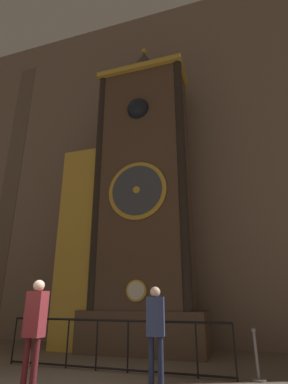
{
  "coord_description": "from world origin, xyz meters",
  "views": [
    {
      "loc": [
        3.27,
        -4.3,
        1.53
      ],
      "look_at": [
        0.32,
        4.94,
        4.95
      ],
      "focal_mm": 28.0,
      "sensor_mm": 36.0,
      "label": 1
    }
  ],
  "objects_px": {
    "clock_tower": "(133,199)",
    "visitor_near": "(35,323)",
    "visitor_far": "(156,324)",
    "stanchion_post": "(257,363)"
  },
  "relations": [
    {
      "from": "clock_tower",
      "to": "visitor_near",
      "type": "relative_size",
      "value": 6.12
    },
    {
      "from": "visitor_far",
      "to": "stanchion_post",
      "type": "xyz_separation_m",
      "value": [
        1.8,
        0.99,
        -0.74
      ]
    },
    {
      "from": "clock_tower",
      "to": "visitor_near",
      "type": "bearing_deg",
      "value": -92.99
    },
    {
      "from": "clock_tower",
      "to": "visitor_far",
      "type": "height_order",
      "value": "clock_tower"
    },
    {
      "from": "clock_tower",
      "to": "visitor_near",
      "type": "height_order",
      "value": "clock_tower"
    },
    {
      "from": "visitor_far",
      "to": "visitor_near",
      "type": "bearing_deg",
      "value": -157.08
    },
    {
      "from": "visitor_near",
      "to": "stanchion_post",
      "type": "xyz_separation_m",
      "value": [
        3.68,
        2.17,
        -0.81
      ]
    },
    {
      "from": "clock_tower",
      "to": "visitor_far",
      "type": "relative_size",
      "value": 6.48
    },
    {
      "from": "visitor_near",
      "to": "stanchion_post",
      "type": "height_order",
      "value": "visitor_near"
    },
    {
      "from": "visitor_near",
      "to": "visitor_far",
      "type": "height_order",
      "value": "visitor_near"
    }
  ]
}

